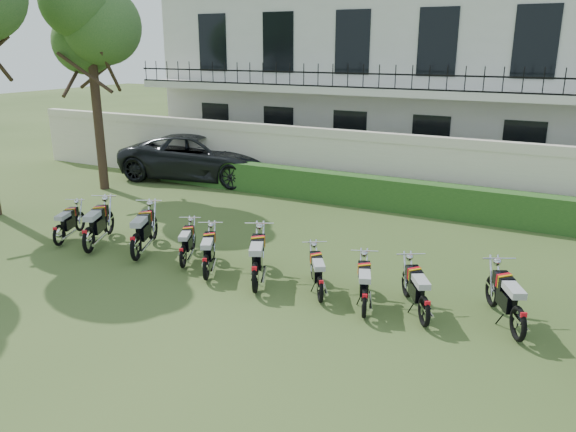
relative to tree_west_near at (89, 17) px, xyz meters
name	(u,v)px	position (x,y,z in m)	size (l,w,h in m)	color
ground	(240,286)	(8.96, -5.00, -5.89)	(100.00, 100.00, 0.00)	#344C1E
perimeter_wall	(369,166)	(8.96, 3.00, -4.72)	(30.00, 0.35, 2.30)	beige
hedge	(389,194)	(9.96, 2.20, -5.39)	(18.00, 0.60, 1.00)	#1E4819
building	(421,78)	(8.96, 8.96, -2.18)	(20.40, 9.60, 7.40)	silver
tree_west_near	(89,17)	(0.00, 0.00, 0.00)	(3.40, 3.20, 7.90)	#473323
motorcycle_0	(58,230)	(3.50, -5.07, -5.45)	(0.81, 1.67, 0.96)	black
motorcycle_1	(88,234)	(4.60, -5.11, -5.36)	(1.05, 1.96, 1.16)	black
motorcycle_2	(135,240)	(6.00, -4.95, -5.35)	(1.05, 1.98, 1.16)	black
motorcycle_3	(183,251)	(7.27, -4.78, -5.46)	(0.85, 1.55, 0.92)	black
motorcycle_4	(206,261)	(8.17, -5.12, -5.43)	(0.97, 1.65, 1.00)	black
motorcycle_5	(255,270)	(9.47, -5.18, -5.36)	(1.05, 1.92, 1.14)	black
motorcycle_6	(320,283)	(10.86, -4.96, -5.46)	(0.98, 1.50, 0.93)	black
motorcycle_7	(364,297)	(11.88, -5.18, -5.44)	(0.80, 1.69, 0.97)	black
motorcycle_8	(425,304)	(12.98, -5.00, -5.42)	(1.02, 1.64, 1.01)	black
motorcycle_9	(519,316)	(14.57, -4.76, -5.39)	(1.01, 1.83, 1.09)	black
suv	(203,157)	(2.20, 2.98, -5.02)	(2.89, 6.27, 1.74)	black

